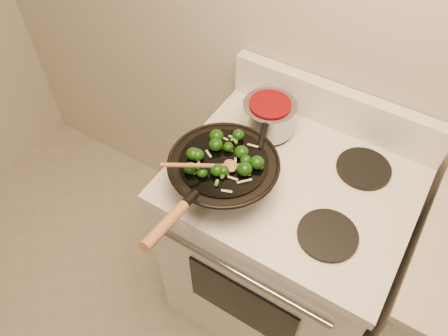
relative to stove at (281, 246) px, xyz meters
The scene contains 5 objects.
stove is the anchor object (origin of this frame).
wok 0.57m from the stove, 138.80° to the right, with size 0.35×0.57×0.22m.
stirfry 0.63m from the stove, 141.70° to the right, with size 0.22×0.23×0.04m.
wooden_spoon 0.66m from the stove, 132.23° to the right, with size 0.17×0.19×0.09m.
saucepan 0.57m from the stove, 141.02° to the left, with size 0.19×0.29×0.11m.
Camera 1 is at (0.25, 0.29, 2.04)m, focal length 35.00 mm.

